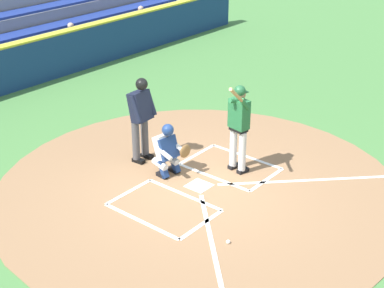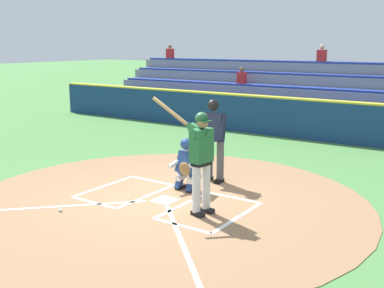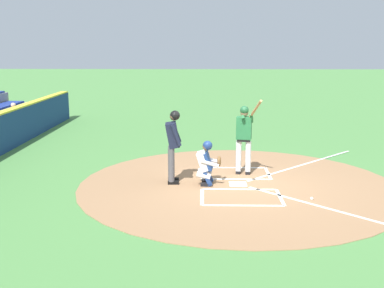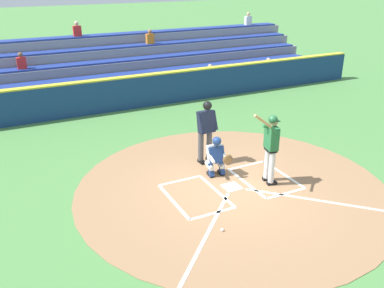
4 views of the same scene
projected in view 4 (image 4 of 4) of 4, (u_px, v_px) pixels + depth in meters
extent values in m
plane|color=#4C8442|center=(232.00, 187.00, 10.80)|extent=(120.00, 120.00, 0.00)
cylinder|color=#99704C|center=(232.00, 187.00, 10.80)|extent=(8.00, 8.00, 0.01)
cube|color=white|center=(232.00, 187.00, 10.79)|extent=(0.44, 0.44, 0.01)
cube|color=white|center=(247.00, 165.00, 11.97)|extent=(1.20, 0.08, 0.01)
cube|color=white|center=(286.00, 193.00, 10.48)|extent=(1.20, 0.08, 0.01)
cube|color=white|center=(246.00, 183.00, 10.98)|extent=(0.08, 1.80, 0.01)
cube|color=white|center=(283.00, 174.00, 11.47)|extent=(0.08, 1.80, 0.01)
cube|color=white|center=(180.00, 181.00, 11.11)|extent=(1.20, 0.08, 0.01)
cube|color=white|center=(213.00, 213.00, 9.62)|extent=(1.20, 0.08, 0.01)
cube|color=white|center=(216.00, 191.00, 10.61)|extent=(0.08, 1.80, 0.01)
cube|color=white|center=(173.00, 201.00, 10.12)|extent=(0.08, 1.80, 0.01)
cube|color=white|center=(196.00, 256.00, 8.20)|extent=(3.73, 3.73, 0.01)
cube|color=white|center=(354.00, 206.00, 9.92)|extent=(3.73, 3.73, 0.01)
cylinder|color=silver|center=(267.00, 163.00, 10.95)|extent=(0.15, 0.15, 0.84)
cube|color=black|center=(267.00, 179.00, 11.14)|extent=(0.28, 0.16, 0.09)
cylinder|color=silver|center=(272.00, 168.00, 10.72)|extent=(0.15, 0.15, 0.84)
cube|color=black|center=(272.00, 183.00, 10.91)|extent=(0.28, 0.16, 0.09)
cube|color=black|center=(271.00, 149.00, 10.66)|extent=(0.28, 0.37, 0.10)
cube|color=#236638|center=(272.00, 138.00, 10.54)|extent=(0.31, 0.44, 0.60)
sphere|color=#9E7051|center=(274.00, 122.00, 10.38)|extent=(0.21, 0.21, 0.21)
sphere|color=#1E512D|center=(273.00, 120.00, 10.35)|extent=(0.23, 0.23, 0.23)
cube|color=#1E512D|center=(277.00, 121.00, 10.39)|extent=(0.14, 0.19, 0.02)
cylinder|color=#236638|center=(270.00, 127.00, 10.43)|extent=(0.44, 0.16, 0.21)
cylinder|color=#236638|center=(274.00, 130.00, 10.24)|extent=(0.28, 0.13, 0.29)
cylinder|color=#AD7F4C|center=(264.00, 122.00, 9.92)|extent=(0.72, 0.25, 0.53)
cylinder|color=#AD7F4C|center=(272.00, 128.00, 10.22)|extent=(0.09, 0.10, 0.08)
cube|color=black|center=(221.00, 173.00, 11.48)|extent=(0.14, 0.27, 0.09)
cube|color=navy|center=(222.00, 168.00, 11.38)|extent=(0.14, 0.25, 0.37)
cylinder|color=silver|center=(220.00, 164.00, 11.44)|extent=(0.18, 0.37, 0.21)
cube|color=black|center=(210.00, 174.00, 11.37)|extent=(0.14, 0.27, 0.09)
cube|color=navy|center=(211.00, 170.00, 11.28)|extent=(0.14, 0.25, 0.37)
cylinder|color=silver|center=(210.00, 166.00, 11.33)|extent=(0.18, 0.37, 0.21)
cube|color=silver|center=(215.00, 153.00, 11.26)|extent=(0.43, 0.39, 0.52)
cube|color=navy|center=(217.00, 155.00, 11.17)|extent=(0.44, 0.26, 0.46)
sphere|color=brown|center=(216.00, 142.00, 11.06)|extent=(0.21, 0.21, 0.21)
sphere|color=navy|center=(217.00, 141.00, 11.03)|extent=(0.24, 0.24, 0.24)
cylinder|color=silver|center=(224.00, 155.00, 11.19)|extent=(0.13, 0.45, 0.20)
cylinder|color=silver|center=(211.00, 158.00, 11.06)|extent=(0.13, 0.45, 0.20)
ellipsoid|color=brown|center=(228.00, 159.00, 11.03)|extent=(0.29, 0.13, 0.28)
cylinder|color=#4C4C51|center=(209.00, 145.00, 12.10)|extent=(0.16, 0.16, 0.86)
cube|color=black|center=(210.00, 160.00, 12.24)|extent=(0.14, 0.29, 0.09)
cylinder|color=#4C4C51|center=(201.00, 146.00, 11.97)|extent=(0.16, 0.16, 0.86)
cube|color=black|center=(202.00, 162.00, 12.12)|extent=(0.14, 0.29, 0.09)
cube|color=#191E33|center=(206.00, 122.00, 11.72)|extent=(0.46, 0.39, 0.66)
sphere|color=brown|center=(207.00, 106.00, 11.50)|extent=(0.22, 0.22, 0.22)
sphere|color=black|center=(207.00, 106.00, 11.48)|extent=(0.25, 0.25, 0.25)
cylinder|color=#191E33|center=(215.00, 120.00, 11.75)|extent=(0.11, 0.29, 0.56)
cylinder|color=#191E33|center=(200.00, 123.00, 11.53)|extent=(0.11, 0.29, 0.56)
sphere|color=white|center=(222.00, 230.00, 8.98)|extent=(0.07, 0.07, 0.07)
cube|color=navy|center=(134.00, 92.00, 16.75)|extent=(22.00, 0.36, 1.25)
cube|color=yellow|center=(134.00, 76.00, 16.49)|extent=(22.00, 0.32, 0.06)
cube|color=gray|center=(127.00, 96.00, 17.75)|extent=(20.00, 0.85, 0.45)
cube|color=navy|center=(127.00, 90.00, 17.65)|extent=(19.60, 0.72, 0.08)
cube|color=gray|center=(121.00, 86.00, 18.36)|extent=(20.00, 0.85, 0.90)
cube|color=navy|center=(120.00, 75.00, 18.17)|extent=(19.60, 0.72, 0.08)
cube|color=gray|center=(115.00, 77.00, 18.98)|extent=(20.00, 0.85, 1.35)
cube|color=navy|center=(113.00, 61.00, 18.70)|extent=(19.60, 0.72, 0.08)
cube|color=gray|center=(109.00, 68.00, 19.59)|extent=(20.00, 0.85, 1.80)
cube|color=navy|center=(107.00, 48.00, 19.23)|extent=(19.60, 0.72, 0.08)
cube|color=gray|center=(104.00, 60.00, 20.21)|extent=(20.00, 0.85, 2.25)
cube|color=navy|center=(102.00, 35.00, 19.75)|extent=(19.60, 0.72, 0.08)
cube|color=white|center=(248.00, 21.00, 22.96)|extent=(0.36, 0.22, 0.46)
sphere|color=tan|center=(248.00, 14.00, 22.83)|extent=(0.20, 0.20, 0.20)
cube|color=orange|center=(268.00, 67.00, 20.45)|extent=(0.36, 0.22, 0.46)
sphere|color=beige|center=(268.00, 60.00, 20.32)|extent=(0.20, 0.20, 0.20)
cube|color=black|center=(210.00, 74.00, 19.13)|extent=(0.36, 0.22, 0.46)
sphere|color=beige|center=(210.00, 66.00, 19.00)|extent=(0.20, 0.20, 0.20)
cube|color=orange|center=(150.00, 39.00, 19.94)|extent=(0.36, 0.22, 0.46)
sphere|color=#9E7051|center=(150.00, 31.00, 19.80)|extent=(0.20, 0.20, 0.20)
cube|color=red|center=(77.00, 31.00, 19.15)|extent=(0.36, 0.22, 0.46)
sphere|color=beige|center=(76.00, 23.00, 19.01)|extent=(0.20, 0.20, 0.20)
cube|color=red|center=(22.00, 63.00, 16.98)|extent=(0.36, 0.22, 0.46)
sphere|color=brown|center=(20.00, 55.00, 16.85)|extent=(0.20, 0.20, 0.20)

